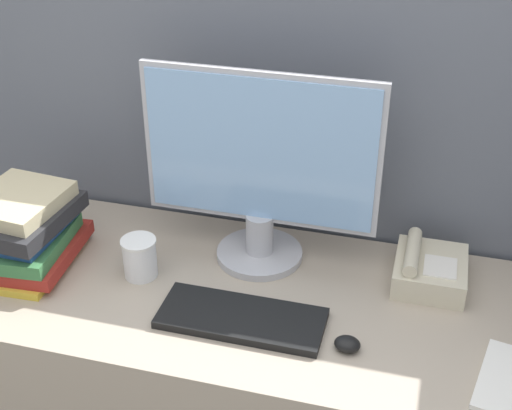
# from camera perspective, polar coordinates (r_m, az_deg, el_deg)

# --- Properties ---
(cubicle_panel_rear) EXTENTS (2.04, 0.04, 1.53)m
(cubicle_panel_rear) POSITION_cam_1_polar(r_m,az_deg,el_deg) (2.07, 3.04, -1.40)
(cubicle_panel_rear) COLOR slate
(cubicle_panel_rear) RESTS_ON ground_plane
(desk) EXTENTS (1.64, 0.64, 0.77)m
(desk) POSITION_cam_1_polar(r_m,az_deg,el_deg) (2.05, 0.48, -15.75)
(desk) COLOR tan
(desk) RESTS_ON ground_plane
(monitor) EXTENTS (0.61, 0.23, 0.52)m
(monitor) POSITION_cam_1_polar(r_m,az_deg,el_deg) (1.79, 0.32, 2.60)
(monitor) COLOR #B7B7BC
(monitor) RESTS_ON desk
(keyboard) EXTENTS (0.39, 0.16, 0.02)m
(keyboard) POSITION_cam_1_polar(r_m,az_deg,el_deg) (1.71, -1.16, -9.04)
(keyboard) COLOR black
(keyboard) RESTS_ON desk
(mouse) EXTENTS (0.06, 0.05, 0.03)m
(mouse) POSITION_cam_1_polar(r_m,az_deg,el_deg) (1.64, 7.32, -10.97)
(mouse) COLOR black
(mouse) RESTS_ON desk
(coffee_cup) EXTENTS (0.09, 0.09, 0.11)m
(coffee_cup) POSITION_cam_1_polar(r_m,az_deg,el_deg) (1.85, -9.28, -4.17)
(coffee_cup) COLOR white
(coffee_cup) RESTS_ON desk
(book_stack) EXTENTS (0.26, 0.31, 0.20)m
(book_stack) POSITION_cam_1_polar(r_m,az_deg,el_deg) (1.94, -17.99, -2.05)
(book_stack) COLOR gold
(book_stack) RESTS_ON desk
(desk_telephone) EXTENTS (0.18, 0.20, 0.10)m
(desk_telephone) POSITION_cam_1_polar(r_m,az_deg,el_deg) (1.87, 13.64, -5.03)
(desk_telephone) COLOR beige
(desk_telephone) RESTS_ON desk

